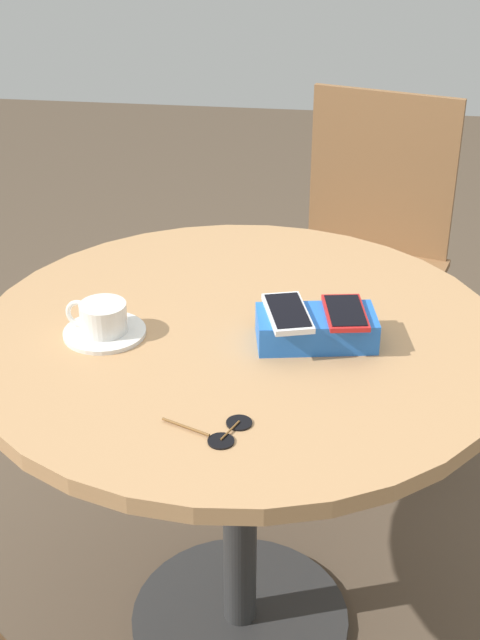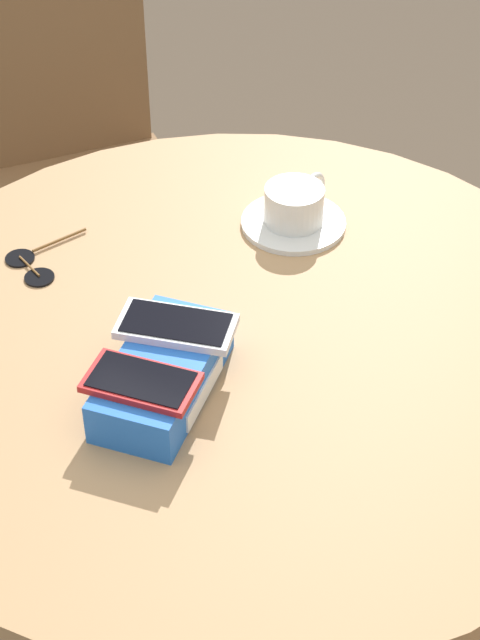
% 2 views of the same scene
% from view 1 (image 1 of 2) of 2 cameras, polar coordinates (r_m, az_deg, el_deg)
% --- Properties ---
extents(ground_plane, '(8.00, 8.00, 0.00)m').
position_cam_1_polar(ground_plane, '(2.06, -0.00, -18.67)').
color(ground_plane, brown).
extents(round_table, '(0.96, 0.96, 0.73)m').
position_cam_1_polar(round_table, '(1.66, -0.00, -4.76)').
color(round_table, '#2D2D2D').
rests_on(round_table, ground_plane).
extents(phone_box, '(0.22, 0.14, 0.05)m').
position_cam_1_polar(phone_box, '(1.55, 4.89, -0.53)').
color(phone_box, blue).
rests_on(phone_box, round_table).
extents(phone_red, '(0.09, 0.13, 0.01)m').
position_cam_1_polar(phone_red, '(1.53, 6.75, 0.48)').
color(phone_red, red).
rests_on(phone_red, phone_box).
extents(phone_white, '(0.10, 0.15, 0.01)m').
position_cam_1_polar(phone_white, '(1.52, 3.06, 0.46)').
color(phone_white, silver).
rests_on(phone_white, phone_box).
extents(saucer, '(0.15, 0.15, 0.01)m').
position_cam_1_polar(saucer, '(1.59, -8.65, -0.78)').
color(saucer, silver).
rests_on(saucer, round_table).
extents(coffee_cup, '(0.11, 0.08, 0.05)m').
position_cam_1_polar(coffee_cup, '(1.58, -8.83, 0.22)').
color(coffee_cup, silver).
rests_on(coffee_cup, saucer).
extents(sunglasses, '(0.14, 0.09, 0.01)m').
position_cam_1_polar(sunglasses, '(1.33, -0.97, -7.13)').
color(sunglasses, black).
rests_on(sunglasses, round_table).
extents(chair_far_side, '(0.52, 0.52, 0.92)m').
position_cam_1_polar(chair_far_side, '(2.43, 7.90, 3.58)').
color(chair_far_side, brown).
rests_on(chair_far_side, ground_plane).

